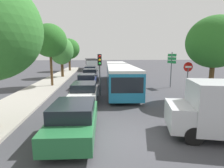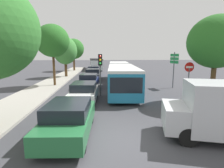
% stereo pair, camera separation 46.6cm
% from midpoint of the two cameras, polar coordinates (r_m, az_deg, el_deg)
% --- Properties ---
extents(ground_plane, '(200.00, 200.00, 0.00)m').
position_cam_midpoint_polar(ground_plane, '(7.48, 3.40, -17.21)').
color(ground_plane, '#3D3D42').
extents(kerb_strip_left, '(3.20, 43.24, 0.14)m').
position_cam_midpoint_polar(kerb_strip_left, '(24.11, -16.72, 1.35)').
color(kerb_strip_left, '#9E998E').
rests_on(kerb_strip_left, ground).
extents(articulated_bus, '(3.37, 15.89, 2.34)m').
position_cam_midpoint_polar(articulated_bus, '(18.84, 3.47, 3.45)').
color(articulated_bus, teal).
rests_on(articulated_bus, ground).
extents(city_bus_rear, '(3.30, 11.34, 2.41)m').
position_cam_midpoint_polar(city_bus_rear, '(39.93, -5.01, 6.76)').
color(city_bus_rear, silver).
rests_on(city_bus_rear, ground).
extents(queued_car_green, '(1.98, 4.27, 1.46)m').
position_cam_midpoint_polar(queued_car_green, '(7.57, -12.09, -11.02)').
color(queued_car_green, '#236638').
rests_on(queued_car_green, ground).
extents(queued_car_white, '(1.94, 4.18, 1.43)m').
position_cam_midpoint_polar(queued_car_white, '(12.55, -8.00, -2.67)').
color(queued_car_white, white).
rests_on(queued_car_white, ground).
extents(queued_car_navy, '(1.94, 4.19, 1.43)m').
position_cam_midpoint_polar(queued_car_navy, '(17.95, -6.81, 1.07)').
color(queued_car_navy, navy).
rests_on(queued_car_navy, ground).
extents(queued_car_graphite, '(2.06, 4.44, 1.51)m').
position_cam_midpoint_polar(queued_car_graphite, '(23.30, -5.57, 3.16)').
color(queued_car_graphite, '#47474C').
rests_on(queued_car_graphite, ground).
extents(queued_car_blue, '(2.03, 4.37, 1.49)m').
position_cam_midpoint_polar(queued_car_blue, '(28.59, -5.44, 4.34)').
color(queued_car_blue, '#284799').
rests_on(queued_car_blue, ground).
extents(traffic_light, '(0.32, 0.36, 3.40)m').
position_cam_midpoint_polar(traffic_light, '(14.16, -2.92, 6.07)').
color(traffic_light, '#56595E').
rests_on(traffic_light, ground).
extents(no_entry_sign, '(0.70, 0.08, 2.82)m').
position_cam_midpoint_polar(no_entry_sign, '(14.06, 24.66, 2.63)').
color(no_entry_sign, '#56595E').
rests_on(no_entry_sign, ground).
extents(direction_sign_post, '(0.29, 1.39, 3.60)m').
position_cam_midpoint_polar(direction_sign_post, '(18.77, 20.29, 6.58)').
color(direction_sign_post, '#56595E').
rests_on(direction_sign_post, ground).
extents(tree_left_mid, '(3.44, 3.44, 6.44)m').
position_cam_midpoint_polar(tree_left_mid, '(19.45, -18.35, 12.97)').
color(tree_left_mid, '#51381E').
rests_on(tree_left_mid, ground).
extents(tree_left_far, '(3.45, 3.45, 5.90)m').
position_cam_midpoint_polar(tree_left_far, '(26.74, -14.56, 10.44)').
color(tree_left_far, '#51381E').
rests_on(tree_left_far, ground).
extents(tree_left_distant, '(4.18, 4.18, 6.52)m').
position_cam_midpoint_polar(tree_left_distant, '(36.75, -12.09, 11.11)').
color(tree_left_distant, '#51381E').
rests_on(tree_left_distant, ground).
extents(tree_right_near, '(3.80, 3.80, 5.99)m').
position_cam_midpoint_polar(tree_right_near, '(14.06, 31.64, 11.25)').
color(tree_right_near, '#51381E').
rests_on(tree_right_near, ground).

